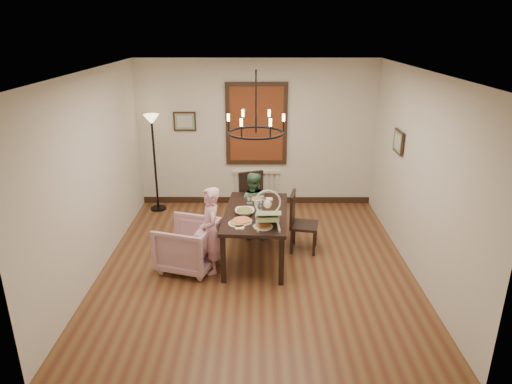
{
  "coord_description": "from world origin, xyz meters",
  "views": [
    {
      "loc": [
        0.02,
        -6.02,
        3.36
      ],
      "look_at": [
        -0.0,
        0.26,
        1.05
      ],
      "focal_mm": 32.0,
      "sensor_mm": 36.0,
      "label": 1
    }
  ],
  "objects_px": {
    "seated_man": "(252,211)",
    "drinking_glass": "(260,208)",
    "dining_table": "(256,217)",
    "chair_right": "(304,222)",
    "chair_far": "(255,202)",
    "armchair": "(188,245)",
    "elderly_woman": "(211,238)",
    "floor_lamp": "(155,164)",
    "baby_bouncer": "(268,214)"
  },
  "relations": [
    {
      "from": "elderly_woman",
      "to": "floor_lamp",
      "type": "bearing_deg",
      "value": -165.19
    },
    {
      "from": "seated_man",
      "to": "baby_bouncer",
      "type": "relative_size",
      "value": 1.79
    },
    {
      "from": "baby_bouncer",
      "to": "floor_lamp",
      "type": "xyz_separation_m",
      "value": [
        -2.06,
        2.42,
        -0.03
      ]
    },
    {
      "from": "chair_far",
      "to": "chair_right",
      "type": "bearing_deg",
      "value": -65.16
    },
    {
      "from": "chair_right",
      "to": "drinking_glass",
      "type": "xyz_separation_m",
      "value": [
        -0.69,
        -0.29,
        0.34
      ]
    },
    {
      "from": "chair_far",
      "to": "drinking_glass",
      "type": "xyz_separation_m",
      "value": [
        0.09,
        -1.09,
        0.33
      ]
    },
    {
      "from": "chair_right",
      "to": "seated_man",
      "type": "relative_size",
      "value": 1.01
    },
    {
      "from": "dining_table",
      "to": "floor_lamp",
      "type": "relative_size",
      "value": 0.93
    },
    {
      "from": "dining_table",
      "to": "chair_far",
      "type": "xyz_separation_m",
      "value": [
        -0.03,
        1.06,
        -0.18
      ]
    },
    {
      "from": "elderly_woman",
      "to": "armchair",
      "type": "bearing_deg",
      "value": -118.96
    },
    {
      "from": "dining_table",
      "to": "drinking_glass",
      "type": "xyz_separation_m",
      "value": [
        0.06,
        -0.03,
        0.15
      ]
    },
    {
      "from": "seated_man",
      "to": "baby_bouncer",
      "type": "xyz_separation_m",
      "value": [
        0.23,
        -1.19,
        0.46
      ]
    },
    {
      "from": "chair_right",
      "to": "baby_bouncer",
      "type": "distance_m",
      "value": 1.05
    },
    {
      "from": "armchair",
      "to": "seated_man",
      "type": "height_order",
      "value": "seated_man"
    },
    {
      "from": "drinking_glass",
      "to": "armchair",
      "type": "bearing_deg",
      "value": -165.45
    },
    {
      "from": "dining_table",
      "to": "seated_man",
      "type": "height_order",
      "value": "seated_man"
    },
    {
      "from": "dining_table",
      "to": "seated_man",
      "type": "relative_size",
      "value": 1.77
    },
    {
      "from": "dining_table",
      "to": "baby_bouncer",
      "type": "xyz_separation_m",
      "value": [
        0.16,
        -0.48,
        0.26
      ]
    },
    {
      "from": "dining_table",
      "to": "chair_right",
      "type": "height_order",
      "value": "chair_right"
    },
    {
      "from": "chair_far",
      "to": "drinking_glass",
      "type": "relative_size",
      "value": 7.72
    },
    {
      "from": "dining_table",
      "to": "baby_bouncer",
      "type": "height_order",
      "value": "baby_bouncer"
    },
    {
      "from": "chair_far",
      "to": "baby_bouncer",
      "type": "distance_m",
      "value": 1.61
    },
    {
      "from": "seated_man",
      "to": "floor_lamp",
      "type": "relative_size",
      "value": 0.52
    },
    {
      "from": "chair_right",
      "to": "floor_lamp",
      "type": "bearing_deg",
      "value": 68.25
    },
    {
      "from": "baby_bouncer",
      "to": "dining_table",
      "type": "bearing_deg",
      "value": 105.93
    },
    {
      "from": "floor_lamp",
      "to": "baby_bouncer",
      "type": "bearing_deg",
      "value": -49.59
    },
    {
      "from": "seated_man",
      "to": "drinking_glass",
      "type": "bearing_deg",
      "value": 104.92
    },
    {
      "from": "floor_lamp",
      "to": "dining_table",
      "type": "bearing_deg",
      "value": -45.61
    },
    {
      "from": "elderly_woman",
      "to": "baby_bouncer",
      "type": "xyz_separation_m",
      "value": [
        0.8,
        -0.08,
        0.4
      ]
    },
    {
      "from": "dining_table",
      "to": "armchair",
      "type": "distance_m",
      "value": 1.08
    },
    {
      "from": "baby_bouncer",
      "to": "floor_lamp",
      "type": "bearing_deg",
      "value": 127.72
    },
    {
      "from": "drinking_glass",
      "to": "elderly_woman",
      "type": "bearing_deg",
      "value": -152.13
    },
    {
      "from": "armchair",
      "to": "chair_right",
      "type": "bearing_deg",
      "value": 124.96
    },
    {
      "from": "dining_table",
      "to": "drinking_glass",
      "type": "distance_m",
      "value": 0.17
    },
    {
      "from": "armchair",
      "to": "drinking_glass",
      "type": "height_order",
      "value": "drinking_glass"
    },
    {
      "from": "armchair",
      "to": "seated_man",
      "type": "xyz_separation_m",
      "value": [
        0.93,
        1.02,
        0.11
      ]
    },
    {
      "from": "dining_table",
      "to": "chair_right",
      "type": "relative_size",
      "value": 1.75
    },
    {
      "from": "chair_right",
      "to": "elderly_woman",
      "type": "xyz_separation_m",
      "value": [
        -1.39,
        -0.66,
        0.05
      ]
    },
    {
      "from": "chair_right",
      "to": "baby_bouncer",
      "type": "height_order",
      "value": "baby_bouncer"
    },
    {
      "from": "floor_lamp",
      "to": "chair_far",
      "type": "bearing_deg",
      "value": -25.17
    },
    {
      "from": "dining_table",
      "to": "drinking_glass",
      "type": "relative_size",
      "value": 13.02
    },
    {
      "from": "armchair",
      "to": "drinking_glass",
      "type": "distance_m",
      "value": 1.18
    },
    {
      "from": "chair_far",
      "to": "chair_right",
      "type": "xyz_separation_m",
      "value": [
        0.78,
        -0.8,
        -0.02
      ]
    },
    {
      "from": "elderly_woman",
      "to": "drinking_glass",
      "type": "bearing_deg",
      "value": 104.39
    },
    {
      "from": "dining_table",
      "to": "chair_far",
      "type": "relative_size",
      "value": 1.69
    },
    {
      "from": "armchair",
      "to": "baby_bouncer",
      "type": "distance_m",
      "value": 1.3
    },
    {
      "from": "seated_man",
      "to": "chair_right",
      "type": "bearing_deg",
      "value": 156.04
    },
    {
      "from": "armchair",
      "to": "baby_bouncer",
      "type": "bearing_deg",
      "value": 98.5
    },
    {
      "from": "floor_lamp",
      "to": "drinking_glass",
      "type": "bearing_deg",
      "value": -45.14
    },
    {
      "from": "chair_far",
      "to": "baby_bouncer",
      "type": "relative_size",
      "value": 1.89
    }
  ]
}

